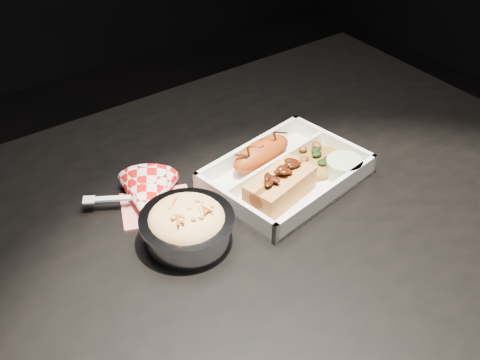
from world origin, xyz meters
The scene contains 8 objects.
dining_table centered at (0.00, 0.00, 0.66)m, with size 1.20×0.80×0.75m.
food_tray centered at (0.10, 0.01, 0.76)m, with size 0.28×0.22×0.04m.
fried_pastry centered at (0.10, 0.07, 0.78)m, with size 0.12×0.05×0.05m, color #A34110.
hotdog centered at (0.06, -0.02, 0.78)m, with size 0.13×0.08×0.06m.
fried_rice_mound centered at (0.17, 0.01, 0.77)m, with size 0.11×0.09×0.03m, color #A4722F.
cupcake_liner centered at (0.19, -0.04, 0.77)m, with size 0.06×0.06×0.03m, color #B6D4A0.
foil_coleslaw_cup centered at (-0.10, -0.02, 0.78)m, with size 0.14×0.14×0.07m.
napkin_fork centered at (-0.11, 0.09, 0.77)m, with size 0.17×0.15×0.10m.
Camera 1 is at (-0.42, -0.59, 1.36)m, focal length 45.00 mm.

